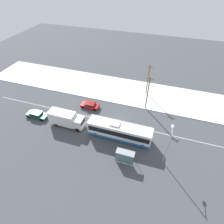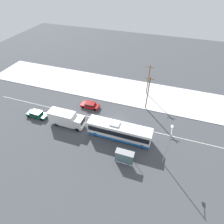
{
  "view_description": "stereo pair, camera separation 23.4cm",
  "coord_description": "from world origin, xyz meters",
  "views": [
    {
      "loc": [
        7.4,
        -25.35,
        26.59
      ],
      "look_at": [
        -1.3,
        1.59,
        1.4
      ],
      "focal_mm": 28.0,
      "sensor_mm": 36.0,
      "label": 1
    },
    {
      "loc": [
        7.62,
        -25.28,
        26.59
      ],
      "look_at": [
        -1.3,
        1.59,
        1.4
      ],
      "focal_mm": 28.0,
      "sensor_mm": 36.0,
      "label": 2
    }
  ],
  "objects": [
    {
      "name": "ground_plane",
      "position": [
        0.0,
        0.0,
        0.0
      ],
      "size": [
        120.0,
        120.0,
        0.0
      ],
      "primitive_type": "plane",
      "color": "#424449"
    },
    {
      "name": "city_bus",
      "position": [
        1.89,
        -3.6,
        1.74
      ],
      "size": [
        12.23,
        2.57,
        3.57
      ],
      "color": "white",
      "rests_on": "ground_plane"
    },
    {
      "name": "utility_pole_roadside",
      "position": [
        5.22,
        6.87,
        4.36
      ],
      "size": [
        1.8,
        0.24,
        8.35
      ],
      "color": "brown",
      "rests_on": "ground_plane"
    },
    {
      "name": "snow_lot",
      "position": [
        0.0,
        12.17,
        0.06
      ],
      "size": [
        80.0,
        11.65,
        0.12
      ],
      "color": "silver",
      "rests_on": "ground_plane"
    },
    {
      "name": "sedan_car",
      "position": [
        -7.17,
        3.03,
        0.75
      ],
      "size": [
        4.23,
        1.8,
        1.35
      ],
      "rotation": [
        0.0,
        0.0,
        3.14
      ],
      "color": "maroon",
      "rests_on": "ground_plane"
    },
    {
      "name": "pedestrian_at_stop",
      "position": [
        3.75,
        -7.46,
        0.98
      ],
      "size": [
        0.58,
        0.26,
        1.6
      ],
      "color": "#23232D",
      "rests_on": "ground_plane"
    },
    {
      "name": "lane_marking_center",
      "position": [
        0.0,
        0.0,
        0.0
      ],
      "size": [
        60.0,
        0.12,
        0.0
      ],
      "color": "silver",
      "rests_on": "ground_plane"
    },
    {
      "name": "parked_car_near_truck",
      "position": [
        -17.02,
        -3.57,
        0.75
      ],
      "size": [
        4.72,
        1.8,
        1.36
      ],
      "color": "#0F4733",
      "rests_on": "ground_plane"
    },
    {
      "name": "bus_shelter",
      "position": [
        4.26,
        -8.62,
        1.68
      ],
      "size": [
        3.14,
        1.2,
        2.4
      ],
      "color": "gray",
      "rests_on": "ground_plane"
    },
    {
      "name": "utility_pole_snowlot",
      "position": [
        4.36,
        12.72,
        4.2
      ],
      "size": [
        1.8,
        0.24,
        8.02
      ],
      "color": "brown",
      "rests_on": "ground_plane"
    },
    {
      "name": "streetlamp",
      "position": [
        10.56,
        -6.22,
        4.57
      ],
      "size": [
        0.36,
        2.25,
        7.29
      ],
      "color": "#9EA3A8",
      "rests_on": "ground_plane"
    },
    {
      "name": "box_truck",
      "position": [
        -9.51,
        -3.72,
        1.81
      ],
      "size": [
        7.35,
        2.3,
        3.29
      ],
      "color": "silver",
      "rests_on": "ground_plane"
    }
  ]
}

